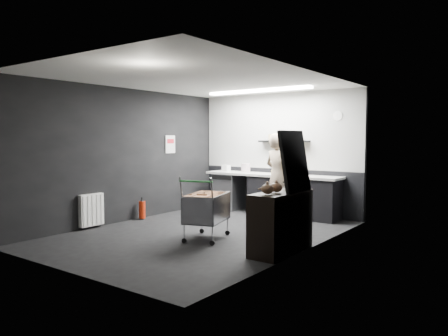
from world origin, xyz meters
The scene contains 22 objects.
floor centered at (0.00, 0.00, 0.00)m, with size 5.50×5.50×0.00m, color black.
ceiling centered at (0.00, 0.00, 2.70)m, with size 5.50×5.50×0.00m, color white.
wall_back centered at (0.00, 2.75, 1.35)m, with size 5.50×5.50×0.00m, color black.
wall_front centered at (0.00, -2.75, 1.35)m, with size 5.50×5.50×0.00m, color black.
wall_left centered at (-2.00, 0.00, 1.35)m, with size 5.50×5.50×0.00m, color black.
wall_right centered at (2.00, 0.00, 1.35)m, with size 5.50×5.50×0.00m, color black.
kitchen_wall_panel centered at (0.00, 2.73, 1.85)m, with size 3.95×0.02×1.70m, color #B0B1AC.
dado_panel centered at (0.00, 2.73, 0.50)m, with size 3.95×0.02×1.00m, color black.
floating_shelf centered at (0.20, 2.62, 1.62)m, with size 1.20×0.22×0.04m, color black.
wall_clock centered at (1.40, 2.72, 2.15)m, with size 0.20×0.20×0.03m, color white.
poster centered at (-1.98, 1.30, 1.55)m, with size 0.02×0.30×0.40m, color silver.
poster_red_band centered at (-1.98, 1.30, 1.62)m, with size 0.01×0.22×0.10m, color red.
radiator centered at (-1.94, -0.90, 0.35)m, with size 0.10×0.50×0.60m, color white.
ceiling_strip centered at (0.00, 1.85, 2.67)m, with size 2.40×0.20×0.04m, color white.
prep_counter centered at (0.14, 2.42, 0.46)m, with size 3.20×0.61×0.90m.
person centered at (0.41, 1.97, 0.90)m, with size 0.65×0.43×1.79m, color beige.
shopping_cart centered at (0.33, -0.29, 0.49)m, with size 0.82×1.10×1.03m.
sideboard centered at (1.77, -0.28, 0.57)m, with size 0.52×1.21×1.81m.
fire_extinguisher centered at (-1.85, 0.30, 0.21)m, with size 0.13×0.13×0.44m.
cardboard_box centered at (0.40, 2.37, 0.95)m, with size 0.52×0.40×0.10m, color tan.
pink_tub centered at (-0.67, 2.42, 1.00)m, with size 0.21×0.21×0.21m, color beige.
white_container centered at (-1.19, 2.37, 0.98)m, with size 0.17×0.13×0.15m, color white.
Camera 1 is at (4.84, -5.96, 1.70)m, focal length 35.00 mm.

